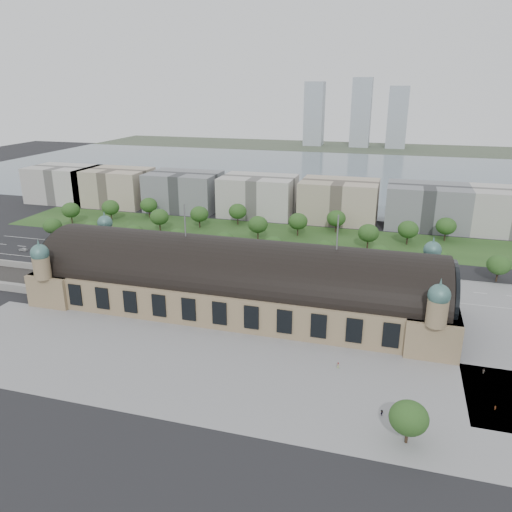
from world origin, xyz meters
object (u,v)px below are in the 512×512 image
(parked_car_1, at_px, (93,264))
(pedestrian_1, at_px, (495,408))
(bus_east, at_px, (311,278))
(traffic_car_5, at_px, (355,278))
(traffic_car_2, at_px, (137,257))
(parked_car_2, at_px, (133,270))
(bus_mid, at_px, (242,272))
(traffic_car_4, at_px, (239,268))
(parked_car_6, at_px, (167,271))
(parked_car_0, at_px, (133,270))
(pedestrian_4, at_px, (382,413))
(traffic_car_3, at_px, (178,259))
(parked_car_4, at_px, (161,270))
(bus_west, at_px, (237,273))
(traffic_car_0, at_px, (23,249))
(parked_car_3, at_px, (153,271))
(petrol_station, at_px, (178,237))
(parked_car_5, at_px, (154,269))
(pedestrian_2, at_px, (484,371))
(traffic_car_1, at_px, (78,245))
(traffic_car_6, at_px, (434,292))

(parked_car_1, xyz_separation_m, pedestrian_1, (158.86, -64.94, 0.02))
(bus_east, bearing_deg, traffic_car_5, -70.46)
(traffic_car_2, distance_m, parked_car_2, 17.17)
(bus_mid, bearing_deg, traffic_car_2, 79.44)
(traffic_car_5, height_order, pedestrian_1, pedestrian_1)
(traffic_car_4, xyz_separation_m, parked_car_6, (-28.99, -12.78, 0.10))
(parked_car_0, distance_m, pedestrian_4, 131.44)
(traffic_car_2, xyz_separation_m, bus_mid, (54.04, -6.48, 0.87))
(traffic_car_3, height_order, parked_car_4, traffic_car_3)
(traffic_car_4, distance_m, bus_west, 8.28)
(traffic_car_0, bearing_deg, traffic_car_4, 97.79)
(parked_car_3, distance_m, pedestrian_4, 124.96)
(parked_car_0, distance_m, parked_car_2, 0.34)
(traffic_car_0, distance_m, pedestrian_4, 194.92)
(parked_car_0, bearing_deg, petrol_station, 151.18)
(bus_mid, bearing_deg, parked_car_5, 94.53)
(pedestrian_1, bearing_deg, traffic_car_2, 118.12)
(parked_car_1, height_order, pedestrian_4, pedestrian_4)
(traffic_car_3, distance_m, traffic_car_4, 30.63)
(traffic_car_0, bearing_deg, pedestrian_4, 69.80)
(traffic_car_0, relative_size, pedestrian_2, 2.55)
(traffic_car_3, bearing_deg, bus_mid, -106.92)
(petrol_station, distance_m, bus_mid, 57.38)
(bus_west, bearing_deg, pedestrian_2, -122.26)
(bus_west, bearing_deg, parked_car_1, 92.70)
(traffic_car_2, height_order, pedestrian_1, pedestrian_1)
(parked_car_3, xyz_separation_m, bus_west, (36.65, 6.51, 0.71))
(pedestrian_2, bearing_deg, parked_car_6, 43.51)
(petrol_station, distance_m, traffic_car_0, 75.85)
(traffic_car_0, bearing_deg, bus_east, 94.97)
(parked_car_3, bearing_deg, traffic_car_3, 132.14)
(bus_east, relative_size, pedestrian_4, 7.40)
(traffic_car_1, xyz_separation_m, pedestrian_1, (182.25, -87.59, 0.03))
(parked_car_2, relative_size, pedestrian_2, 2.56)
(traffic_car_2, bearing_deg, parked_car_2, 15.35)
(parked_car_4, bearing_deg, parked_car_1, -109.74)
(traffic_car_3, relative_size, parked_car_3, 1.22)
(petrol_station, relative_size, parked_car_4, 2.89)
(traffic_car_1, height_order, pedestrian_4, pedestrian_4)
(traffic_car_3, bearing_deg, parked_car_2, 143.21)
(parked_car_4, bearing_deg, parked_car_6, 52.66)
(traffic_car_3, relative_size, bus_west, 0.53)
(traffic_car_3, relative_size, parked_car_2, 1.19)
(petrol_station, height_order, parked_car_5, petrol_station)
(petrol_station, bearing_deg, bus_west, -39.49)
(traffic_car_3, distance_m, bus_west, 34.29)
(traffic_car_4, distance_m, pedestrian_1, 122.11)
(parked_car_3, bearing_deg, traffic_car_6, 60.64)
(traffic_car_6, distance_m, parked_car_0, 126.58)
(parked_car_2, bearing_deg, bus_west, 66.06)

